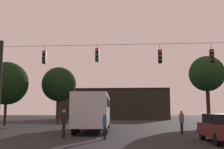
% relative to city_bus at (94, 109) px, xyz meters
% --- Properties ---
extents(ground_plane, '(168.00, 168.00, 0.00)m').
position_rel_city_bus_xyz_m(ground_plane, '(3.15, 5.07, -1.87)').
color(ground_plane, black).
rests_on(ground_plane, ground).
extents(overhead_signal_span, '(19.53, 0.44, 6.95)m').
position_rel_city_bus_xyz_m(overhead_signal_span, '(3.10, -4.26, 2.22)').
color(overhead_signal_span, black).
rests_on(overhead_signal_span, ground).
extents(city_bus, '(3.21, 11.14, 3.00)m').
position_rel_city_bus_xyz_m(city_bus, '(0.00, 0.00, 0.00)').
color(city_bus, '#B7BCC6').
rests_on(city_bus, ground).
extents(car_near_right, '(1.85, 4.36, 1.52)m').
position_rel_city_bus_xyz_m(car_near_right, '(8.20, -8.37, -1.07)').
color(car_near_right, '#511919').
rests_on(car_near_right, ground).
extents(pedestrian_crossing_left, '(0.30, 0.40, 1.72)m').
position_rel_city_bus_xyz_m(pedestrian_crossing_left, '(6.86, -3.38, -0.89)').
color(pedestrian_crossing_left, black).
rests_on(pedestrian_crossing_left, ground).
extents(pedestrian_crossing_center, '(0.25, 0.37, 1.57)m').
position_rel_city_bus_xyz_m(pedestrian_crossing_center, '(1.66, -7.12, -0.99)').
color(pedestrian_crossing_center, black).
rests_on(pedestrian_crossing_center, ground).
extents(pedestrian_crossing_right, '(0.27, 0.38, 1.77)m').
position_rel_city_bus_xyz_m(pedestrian_crossing_right, '(-0.97, -6.62, -0.86)').
color(pedestrian_crossing_right, black).
rests_on(pedestrian_crossing_right, ground).
extents(corner_building, '(22.58, 9.12, 6.26)m').
position_rel_city_bus_xyz_m(corner_building, '(-0.69, 34.99, 1.27)').
color(corner_building, black).
rests_on(corner_building, ground).
extents(tree_left_silhouette, '(5.17, 5.17, 7.59)m').
position_rel_city_bus_xyz_m(tree_left_silhouette, '(-11.79, 8.03, 3.13)').
color(tree_left_silhouette, black).
rests_on(tree_left_silhouette, ground).
extents(tree_behind_building, '(4.73, 4.73, 9.02)m').
position_rel_city_bus_xyz_m(tree_behind_building, '(13.27, 13.43, 4.74)').
color(tree_behind_building, black).
rests_on(tree_behind_building, ground).
extents(tree_right_far, '(4.45, 4.45, 7.37)m').
position_rel_city_bus_xyz_m(tree_right_far, '(-6.20, 11.10, 3.26)').
color(tree_right_far, '#2D2116').
rests_on(tree_right_far, ground).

